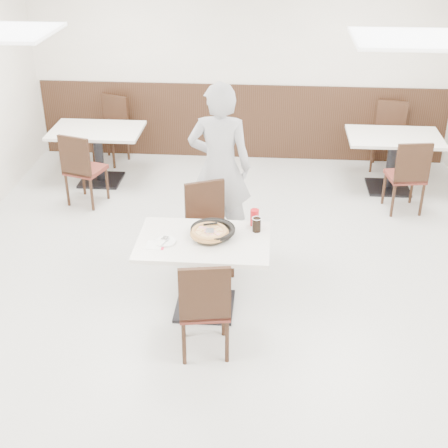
# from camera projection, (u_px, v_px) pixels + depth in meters

# --- Properties ---
(floor) EXTENTS (7.00, 7.00, 0.00)m
(floor) POSITION_uv_depth(u_px,v_px,m) (222.00, 285.00, 6.34)
(floor) COLOR #A7A7A2
(floor) RESTS_ON ground
(wall_back) EXTENTS (6.00, 0.04, 2.80)m
(wall_back) POSITION_uv_depth(u_px,v_px,m) (242.00, 63.00, 8.75)
(wall_back) COLOR beige
(wall_back) RESTS_ON floor
(wainscot_back) EXTENTS (5.90, 0.03, 1.10)m
(wainscot_back) POSITION_uv_depth(u_px,v_px,m) (241.00, 122.00, 9.14)
(wainscot_back) COLOR black
(wainscot_back) RESTS_ON floor
(main_table) EXTENTS (1.29, 0.95, 0.75)m
(main_table) POSITION_uv_depth(u_px,v_px,m) (204.00, 275.00, 5.82)
(main_table) COLOR white
(main_table) RESTS_ON floor
(chair_near) EXTENTS (0.48, 0.48, 0.95)m
(chair_near) POSITION_uv_depth(u_px,v_px,m) (204.00, 304.00, 5.23)
(chair_near) COLOR black
(chair_near) RESTS_ON floor
(chair_far) EXTENTS (0.55, 0.55, 0.95)m
(chair_far) POSITION_uv_depth(u_px,v_px,m) (210.00, 231.00, 6.35)
(chair_far) COLOR black
(chair_far) RESTS_ON floor
(trivet) EXTENTS (0.15, 0.15, 0.04)m
(trivet) POSITION_uv_depth(u_px,v_px,m) (217.00, 235.00, 5.69)
(trivet) COLOR black
(trivet) RESTS_ON main_table
(pizza_pan) EXTENTS (0.40, 0.40, 0.01)m
(pizza_pan) POSITION_uv_depth(u_px,v_px,m) (213.00, 232.00, 5.68)
(pizza_pan) COLOR black
(pizza_pan) RESTS_ON trivet
(pizza) EXTENTS (0.39, 0.39, 0.02)m
(pizza) POSITION_uv_depth(u_px,v_px,m) (209.00, 233.00, 5.63)
(pizza) COLOR tan
(pizza) RESTS_ON pizza_pan
(pizza_server) EXTENTS (0.08, 0.09, 0.00)m
(pizza_server) POSITION_uv_depth(u_px,v_px,m) (210.00, 230.00, 5.60)
(pizza_server) COLOR silver
(pizza_server) RESTS_ON pizza
(napkin) EXTENTS (0.16, 0.16, 0.00)m
(napkin) POSITION_uv_depth(u_px,v_px,m) (155.00, 245.00, 5.55)
(napkin) COLOR white
(napkin) RESTS_ON main_table
(side_plate) EXTENTS (0.22, 0.22, 0.01)m
(side_plate) POSITION_uv_depth(u_px,v_px,m) (165.00, 241.00, 5.60)
(side_plate) COLOR white
(side_plate) RESTS_ON napkin
(fork) EXTENTS (0.06, 0.14, 0.00)m
(fork) POSITION_uv_depth(u_px,v_px,m) (165.00, 242.00, 5.57)
(fork) COLOR silver
(fork) RESTS_ON side_plate
(cola_glass) EXTENTS (0.09, 0.09, 0.13)m
(cola_glass) POSITION_uv_depth(u_px,v_px,m) (257.00, 225.00, 5.75)
(cola_glass) COLOR black
(cola_glass) RESTS_ON main_table
(red_cup) EXTENTS (0.09, 0.09, 0.16)m
(red_cup) POSITION_uv_depth(u_px,v_px,m) (255.00, 217.00, 5.85)
(red_cup) COLOR #AB1016
(red_cup) RESTS_ON main_table
(diner_person) EXTENTS (0.69, 0.47, 1.86)m
(diner_person) POSITION_uv_depth(u_px,v_px,m) (220.00, 167.00, 6.65)
(diner_person) COLOR #A8A8AD
(diner_person) RESTS_ON floor
(bg_table_left) EXTENTS (1.25, 0.87, 0.75)m
(bg_table_left) POSITION_uv_depth(u_px,v_px,m) (99.00, 156.00, 8.43)
(bg_table_left) COLOR white
(bg_table_left) RESTS_ON floor
(bg_chair_left_near) EXTENTS (0.53, 0.53, 0.95)m
(bg_chair_left_near) POSITION_uv_depth(u_px,v_px,m) (85.00, 168.00, 7.80)
(bg_chair_left_near) COLOR black
(bg_chair_left_near) RESTS_ON floor
(bg_chair_left_far) EXTENTS (0.55, 0.55, 0.95)m
(bg_chair_left_far) POSITION_uv_depth(u_px,v_px,m) (109.00, 131.00, 9.00)
(bg_chair_left_far) COLOR black
(bg_chair_left_far) RESTS_ON floor
(bg_table_right) EXTENTS (1.22, 0.83, 0.75)m
(bg_table_right) POSITION_uv_depth(u_px,v_px,m) (391.00, 163.00, 8.21)
(bg_table_right) COLOR white
(bg_table_right) RESTS_ON floor
(bg_chair_right_near) EXTENTS (0.48, 0.48, 0.95)m
(bg_chair_right_near) POSITION_uv_depth(u_px,v_px,m) (405.00, 175.00, 7.62)
(bg_chair_right_near) COLOR black
(bg_chair_right_near) RESTS_ON floor
(bg_chair_right_far) EXTENTS (0.51, 0.51, 0.95)m
(bg_chair_right_far) POSITION_uv_depth(u_px,v_px,m) (388.00, 137.00, 8.77)
(bg_chair_right_far) COLOR black
(bg_chair_right_far) RESTS_ON floor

